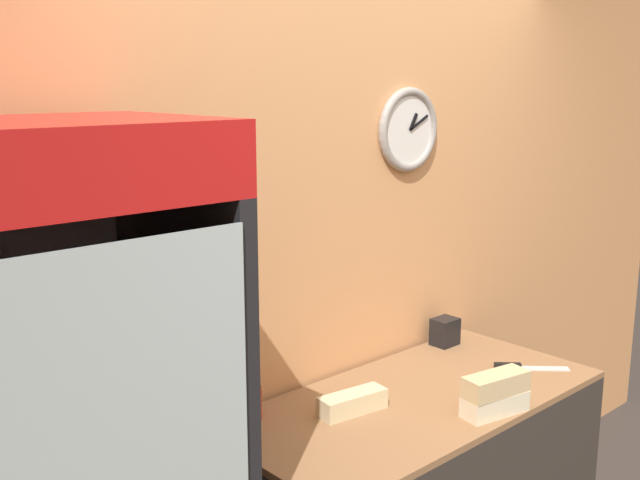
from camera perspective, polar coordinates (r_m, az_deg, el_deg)
The scene contains 8 objects.
wall_back at distance 2.97m, azimuth 1.76°, elevation -2.09°, with size 5.20×0.09×2.70m.
beverage_cooler at distance 2.11m, azimuth -18.68°, elevation -16.83°, with size 0.68×0.67×2.00m.
sandwich_stack_bottom at distance 2.74m, azimuth 13.18°, elevation -12.06°, with size 0.26×0.14×0.07m.
sandwich_stack_middle at distance 2.71m, azimuth 13.25°, elevation -10.63°, with size 0.26×0.14×0.07m.
sandwich_flat_left at distance 2.69m, azimuth 2.49°, elevation -12.28°, with size 0.26×0.12×0.07m.
chefs_knife at distance 3.17m, azimuth 15.06°, elevation -9.31°, with size 0.24×0.23×0.02m.
condiment_jar at distance 2.64m, azimuth -5.52°, elevation -12.17°, with size 0.10×0.10×0.12m.
napkin_dispenser at distance 3.36m, azimuth 9.49°, elevation -6.90°, with size 0.11×0.09×0.12m.
Camera 1 is at (-2.00, -0.76, 2.08)m, focal length 42.00 mm.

